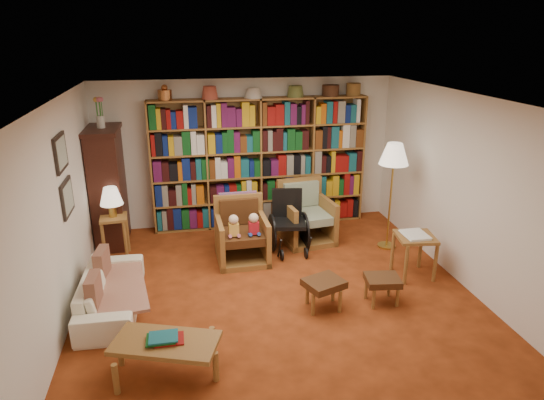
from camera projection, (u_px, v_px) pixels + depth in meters
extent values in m
plane|color=#973D17|center=(275.00, 290.00, 6.39)|extent=(5.00, 5.00, 0.00)
plane|color=white|center=(276.00, 98.00, 5.56)|extent=(5.00, 5.00, 0.00)
plane|color=white|center=(247.00, 153.00, 8.29)|extent=(5.00, 0.00, 5.00)
plane|color=white|center=(341.00, 308.00, 3.66)|extent=(5.00, 0.00, 5.00)
plane|color=white|center=(61.00, 214.00, 5.53)|extent=(0.00, 5.00, 5.00)
plane|color=white|center=(460.00, 189.00, 6.43)|extent=(0.00, 5.00, 5.00)
cube|color=#92602D|center=(260.00, 163.00, 8.23)|extent=(3.60, 0.30, 2.20)
cube|color=#38170F|center=(109.00, 189.00, 7.54)|extent=(0.45, 0.90, 1.80)
cube|color=#38170F|center=(102.00, 130.00, 7.23)|extent=(0.50, 0.95, 0.06)
cylinder|color=beige|center=(101.00, 122.00, 7.19)|extent=(0.12, 0.12, 0.18)
cube|color=black|center=(60.00, 153.00, 5.59)|extent=(0.03, 0.52, 0.42)
cube|color=gray|center=(62.00, 153.00, 5.60)|extent=(0.01, 0.44, 0.34)
cube|color=black|center=(67.00, 198.00, 5.78)|extent=(0.03, 0.52, 0.42)
cube|color=gray|center=(68.00, 198.00, 5.78)|extent=(0.01, 0.44, 0.34)
imported|color=white|center=(111.00, 291.00, 5.89)|extent=(1.65, 0.67, 0.48)
cube|color=#C3B18E|center=(115.00, 286.00, 5.88)|extent=(0.88, 1.40, 0.04)
cube|color=maroon|center=(102.00, 264.00, 6.12)|extent=(0.16, 0.39, 0.38)
cube|color=maroon|center=(94.00, 291.00, 5.47)|extent=(0.14, 0.38, 0.38)
cube|color=#92602D|center=(113.00, 218.00, 7.14)|extent=(0.41, 0.41, 0.04)
cylinder|color=#92602D|center=(104.00, 243.00, 7.08)|extent=(0.05, 0.05, 0.60)
cylinder|color=#92602D|center=(126.00, 241.00, 7.13)|extent=(0.05, 0.05, 0.60)
cylinder|color=#92602D|center=(106.00, 234.00, 7.36)|extent=(0.05, 0.05, 0.60)
cylinder|color=#92602D|center=(127.00, 233.00, 7.42)|extent=(0.05, 0.05, 0.60)
cylinder|color=#B5933A|center=(113.00, 211.00, 7.11)|extent=(0.11, 0.11, 0.18)
cone|color=white|center=(111.00, 196.00, 7.03)|extent=(0.33, 0.33, 0.26)
cube|color=#92602D|center=(243.00, 257.00, 7.21)|extent=(0.75, 0.78, 0.08)
cube|color=#92602D|center=(220.00, 242.00, 7.05)|extent=(0.09, 0.77, 0.66)
cube|color=#92602D|center=(264.00, 238.00, 7.17)|extent=(0.09, 0.77, 0.66)
cube|color=#92602D|center=(239.00, 223.00, 7.39)|extent=(0.74, 0.10, 0.92)
cube|color=#482B13|center=(242.00, 235.00, 7.06)|extent=(0.59, 0.66, 0.12)
cube|color=#482B13|center=(239.00, 211.00, 7.25)|extent=(0.57, 0.11, 0.39)
cube|color=#AB2D44|center=(238.00, 205.00, 7.33)|extent=(0.57, 0.07, 0.41)
cube|color=#92602D|center=(306.00, 238.00, 7.88)|extent=(0.87, 0.90, 0.09)
cube|color=#92602D|center=(286.00, 222.00, 7.72)|extent=(0.18, 0.80, 0.68)
cube|color=#92602D|center=(328.00, 219.00, 7.84)|extent=(0.18, 0.80, 0.68)
cube|color=#92602D|center=(302.00, 205.00, 8.07)|extent=(0.77, 0.19, 0.96)
cube|color=gray|center=(308.00, 217.00, 7.72)|extent=(0.68, 0.75, 0.13)
cube|color=gray|center=(303.00, 194.00, 7.92)|extent=(0.61, 0.19, 0.41)
cube|color=black|center=(290.00, 223.00, 7.36)|extent=(0.53, 0.53, 0.06)
cube|color=black|center=(287.00, 203.00, 7.49)|extent=(0.46, 0.13, 0.46)
cylinder|color=black|center=(272.00, 233.00, 7.47)|extent=(0.03, 0.57, 0.57)
cylinder|color=black|center=(304.00, 230.00, 7.56)|extent=(0.03, 0.57, 0.57)
cylinder|color=black|center=(282.00, 255.00, 7.19)|extent=(0.03, 0.16, 0.16)
cylinder|color=black|center=(306.00, 253.00, 7.26)|extent=(0.03, 0.16, 0.16)
cylinder|color=#B5933A|center=(386.00, 246.00, 7.67)|extent=(0.28, 0.28, 0.03)
cylinder|color=#B5933A|center=(390.00, 205.00, 7.44)|extent=(0.03, 0.03, 1.41)
cone|color=white|center=(394.00, 154.00, 7.17)|extent=(0.44, 0.44, 0.32)
cube|color=#92602D|center=(416.00, 237.00, 6.58)|extent=(0.57, 0.57, 0.04)
cylinder|color=#92602D|center=(406.00, 265.00, 6.44)|extent=(0.05, 0.05, 0.56)
cylinder|color=#92602D|center=(435.00, 263.00, 6.52)|extent=(0.05, 0.05, 0.56)
cylinder|color=#92602D|center=(392.00, 252.00, 6.84)|extent=(0.05, 0.05, 0.56)
cylinder|color=#92602D|center=(420.00, 249.00, 6.91)|extent=(0.05, 0.05, 0.56)
cube|color=white|center=(416.00, 235.00, 6.57)|extent=(0.35, 0.42, 0.03)
cube|color=#482B13|center=(324.00, 283.00, 5.87)|extent=(0.55, 0.52, 0.09)
cylinder|color=#92602D|center=(313.00, 304.00, 5.78)|extent=(0.04, 0.04, 0.29)
cylinder|color=#92602D|center=(340.00, 301.00, 5.84)|extent=(0.04, 0.04, 0.29)
cylinder|color=#92602D|center=(307.00, 293.00, 6.03)|extent=(0.04, 0.04, 0.29)
cylinder|color=#92602D|center=(333.00, 290.00, 6.09)|extent=(0.04, 0.04, 0.29)
cube|color=#482B13|center=(383.00, 280.00, 6.00)|extent=(0.46, 0.41, 0.08)
cylinder|color=#92602D|center=(374.00, 299.00, 5.91)|extent=(0.04, 0.04, 0.27)
cylinder|color=#92602D|center=(397.00, 297.00, 5.97)|extent=(0.04, 0.04, 0.27)
cylinder|color=#92602D|center=(366.00, 289.00, 6.14)|extent=(0.04, 0.04, 0.27)
cylinder|color=#92602D|center=(389.00, 287.00, 6.20)|extent=(0.04, 0.04, 0.27)
cube|color=#92602D|center=(166.00, 343.00, 4.74)|extent=(1.13, 0.82, 0.05)
cylinder|color=#92602D|center=(116.00, 379.00, 4.52)|extent=(0.06, 0.06, 0.32)
cylinder|color=#92602D|center=(216.00, 367.00, 4.69)|extent=(0.06, 0.06, 0.32)
cylinder|color=#92602D|center=(120.00, 351.00, 4.91)|extent=(0.06, 0.06, 0.32)
cylinder|color=#92602D|center=(212.00, 341.00, 5.08)|extent=(0.06, 0.06, 0.32)
cube|color=brown|center=(165.00, 338.00, 4.72)|extent=(0.34, 0.30, 0.05)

